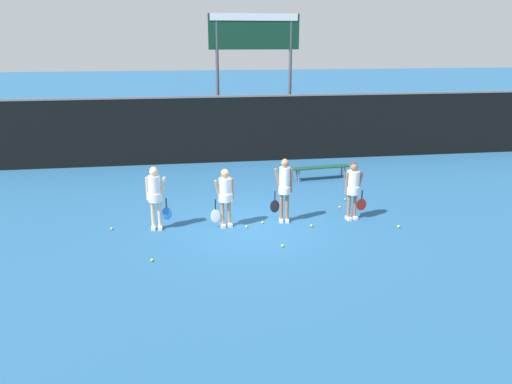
{
  "coord_description": "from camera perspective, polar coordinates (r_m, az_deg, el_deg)",
  "views": [
    {
      "loc": [
        -1.97,
        -12.82,
        4.95
      ],
      "look_at": [
        0.04,
        0.03,
        0.93
      ],
      "focal_mm": 35.0,
      "sensor_mm": 36.0,
      "label": 1
    }
  ],
  "objects": [
    {
      "name": "tennis_ball_5",
      "position": [
        13.77,
        6.34,
        -3.84
      ],
      "size": [
        0.07,
        0.07,
        0.07
      ],
      "primitive_type": "sphere",
      "color": "#CCE033",
      "rests_on": "ground_plane"
    },
    {
      "name": "tennis_ball_7",
      "position": [
        15.39,
        9.56,
        -1.7
      ],
      "size": [
        0.07,
        0.07,
        0.07
      ],
      "primitive_type": "sphere",
      "color": "#CCE033",
      "rests_on": "ground_plane"
    },
    {
      "name": "tennis_ball_3",
      "position": [
        11.89,
        -11.81,
        -7.63
      ],
      "size": [
        0.07,
        0.07,
        0.07
      ],
      "primitive_type": "sphere",
      "color": "#CCE033",
      "rests_on": "ground_plane"
    },
    {
      "name": "tennis_ball_0",
      "position": [
        14.03,
        -16.2,
        -4.05
      ],
      "size": [
        0.07,
        0.07,
        0.07
      ],
      "primitive_type": "sphere",
      "color": "#CCE033",
      "rests_on": "ground_plane"
    },
    {
      "name": "tennis_ball_9",
      "position": [
        14.18,
        16.0,
        -3.81
      ],
      "size": [
        0.07,
        0.07,
        0.07
      ],
      "primitive_type": "sphere",
      "color": "#CCE033",
      "rests_on": "ground_plane"
    },
    {
      "name": "player_0",
      "position": [
        13.49,
        -11.46,
        -0.05
      ],
      "size": [
        0.64,
        0.37,
        1.73
      ],
      "rotation": [
        0.0,
        0.0,
        -0.07
      ],
      "color": "beige",
      "rests_on": "ground_plane"
    },
    {
      "name": "tennis_ball_6",
      "position": [
        12.42,
        3.06,
        -6.16
      ],
      "size": [
        0.07,
        0.07,
        0.07
      ],
      "primitive_type": "sphere",
      "color": "#CCE033",
      "rests_on": "ground_plane"
    },
    {
      "name": "scoreboard",
      "position": [
        21.95,
        -0.22,
        16.43
      ],
      "size": [
        3.85,
        0.15,
        5.94
      ],
      "color": "#515156",
      "rests_on": "ground_plane"
    },
    {
      "name": "fence_windscreen",
      "position": [
        20.63,
        -3.29,
        7.2
      ],
      "size": [
        60.0,
        0.08,
        2.75
      ],
      "color": "black",
      "rests_on": "ground_plane"
    },
    {
      "name": "player_2",
      "position": [
        13.77,
        3.26,
        0.79
      ],
      "size": [
        0.61,
        0.34,
        1.81
      ],
      "rotation": [
        0.0,
        0.0,
        -0.15
      ],
      "color": "#8C664C",
      "rests_on": "ground_plane"
    },
    {
      "name": "tennis_ball_1",
      "position": [
        13.91,
        0.75,
        -3.53
      ],
      "size": [
        0.07,
        0.07,
        0.07
      ],
      "primitive_type": "sphere",
      "color": "#CCE033",
      "rests_on": "ground_plane"
    },
    {
      "name": "player_3",
      "position": [
        14.23,
        11.05,
        0.73
      ],
      "size": [
        0.68,
        0.4,
        1.67
      ],
      "rotation": [
        0.0,
        0.0,
        0.16
      ],
      "color": "#8C664C",
      "rests_on": "ground_plane"
    },
    {
      "name": "bench_courtside",
      "position": [
        18.35,
        7.44,
        2.71
      ],
      "size": [
        2.2,
        0.61,
        0.47
      ],
      "rotation": [
        0.0,
        0.0,
        0.11
      ],
      "color": "#19472D",
      "rests_on": "ground_plane"
    },
    {
      "name": "tennis_ball_8",
      "position": [
        15.02,
        -10.15,
        -2.21
      ],
      "size": [
        0.07,
        0.07,
        0.07
      ],
      "primitive_type": "sphere",
      "color": "#CCE033",
      "rests_on": "ground_plane"
    },
    {
      "name": "tennis_ball_4",
      "position": [
        16.15,
        10.14,
        -0.83
      ],
      "size": [
        0.06,
        0.06,
        0.06
      ],
      "primitive_type": "sphere",
      "color": "#CCE033",
      "rests_on": "ground_plane"
    },
    {
      "name": "player_1",
      "position": [
        13.45,
        -3.55,
        -0.11
      ],
      "size": [
        0.65,
        0.39,
        1.62
      ],
      "rotation": [
        0.0,
        0.0,
        0.18
      ],
      "color": "tan",
      "rests_on": "ground_plane"
    },
    {
      "name": "ground_plane",
      "position": [
        13.88,
        -0.13,
        -3.71
      ],
      "size": [
        140.0,
        140.0,
        0.0
      ],
      "primitive_type": "plane",
      "color": "#235684"
    },
    {
      "name": "tennis_ball_2",
      "position": [
        13.62,
        -1.08,
        -3.98
      ],
      "size": [
        0.07,
        0.07,
        0.07
      ],
      "primitive_type": "sphere",
      "color": "#CCE033",
      "rests_on": "ground_plane"
    }
  ]
}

